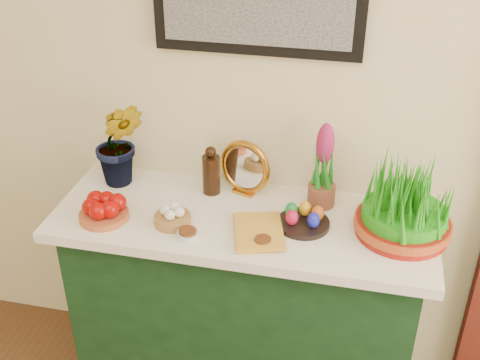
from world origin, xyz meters
The scene contains 13 objects.
sideboard centered at (-0.09, 2.00, 0.42)m, with size 1.30×0.45×0.85m, color #163C1C.
tablecloth centered at (-0.09, 2.00, 0.87)m, with size 1.40×0.55×0.04m, color white.
hyacinth_green centered at (-0.61, 2.13, 1.13)m, with size 0.24×0.20×0.47m, color #227B1F.
apple_bowl centered at (-0.58, 1.87, 0.93)m, with size 0.23×0.23×0.09m.
garlic_basket centered at (-0.33, 1.90, 0.92)m, with size 0.17×0.17×0.07m.
vinegar_cruet centered at (-0.25, 2.14, 0.98)m, with size 0.07×0.07×0.20m.
mirror centered at (-0.12, 2.17, 1.00)m, with size 0.22×0.12×0.22m.
book centered at (-0.10, 1.87, 0.91)m, with size 0.15×0.23×0.03m, color gold.
spice_dish_left centered at (-0.25, 1.83, 0.90)m, with size 0.08×0.08×0.03m.
spice_dish_right centered at (0.01, 1.84, 0.90)m, with size 0.07×0.07×0.03m.
egg_plate centered at (0.13, 1.99, 0.92)m, with size 0.20×0.20×0.08m.
hyacinth_pink centered at (0.18, 2.14, 1.04)m, with size 0.10×0.10×0.34m.
wheatgrass_sabzeh centered at (0.47, 2.02, 1.01)m, with size 0.33×0.33×0.27m.
Camera 1 is at (0.30, 0.21, 2.13)m, focal length 45.00 mm.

